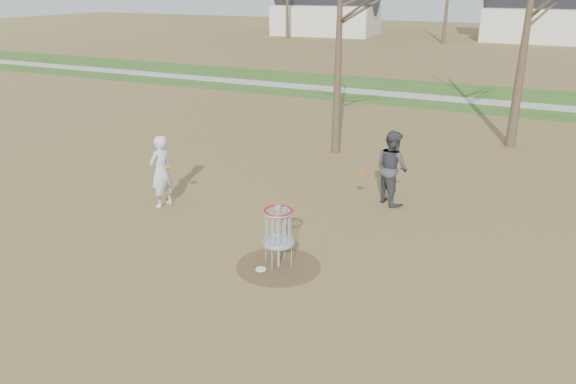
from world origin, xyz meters
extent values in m
plane|color=brown|center=(0.00, 0.00, 0.00)|extent=(160.00, 160.00, 0.00)
cube|color=#2D5119|center=(0.00, 21.00, 0.01)|extent=(160.00, 8.00, 0.01)
cube|color=#9E9E99|center=(0.00, 20.00, 0.01)|extent=(160.00, 1.50, 0.01)
cylinder|color=#47331E|center=(0.00, 0.00, 0.01)|extent=(1.80, 1.80, 0.01)
imported|color=silver|center=(-4.34, 1.74, 0.97)|extent=(0.57, 0.77, 1.94)
imported|color=#38393D|center=(1.09, 4.62, 1.01)|extent=(1.24, 1.21, 2.01)
cylinder|color=white|center=(-0.27, -0.30, 0.02)|extent=(0.22, 0.22, 0.02)
cylinder|color=#EC4F0C|center=(0.75, 3.14, 1.29)|extent=(0.22, 0.22, 0.07)
cylinder|color=orange|center=(-3.96, 1.53, 1.23)|extent=(0.22, 0.22, 0.02)
cylinder|color=#9EA3AD|center=(0.00, 0.00, 0.68)|extent=(0.05, 0.05, 1.35)
cylinder|color=#9EA3AD|center=(0.00, 0.00, 0.55)|extent=(0.64, 0.64, 0.04)
torus|color=#9EA3AD|center=(0.00, 0.00, 1.25)|extent=(0.60, 0.60, 0.04)
torus|color=#B10B1D|center=(0.00, 0.00, 1.28)|extent=(0.60, 0.60, 0.04)
cone|color=#382B1E|center=(-2.00, 8.50, 3.75)|extent=(0.32, 0.32, 7.50)
cone|color=#382B1E|center=(3.50, 12.00, 4.25)|extent=(0.36, 0.36, 8.50)
cube|color=silver|center=(-20.00, 52.00, 1.60)|extent=(11.46, 7.75, 3.20)
cube|color=silver|center=(2.00, 54.00, 1.60)|extent=(10.24, 7.34, 3.20)
camera|label=1|loc=(4.77, -9.45, 5.66)|focal=35.00mm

